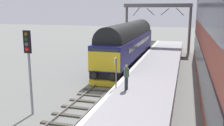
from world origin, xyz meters
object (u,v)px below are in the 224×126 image
object	(u,v)px
signal_post_mid	(29,61)
waiting_passenger	(126,75)
diesel_locomotive	(128,42)
platform_number_sign	(116,68)

from	to	relation	value
signal_post_mid	waiting_passenger	distance (m)	5.95
diesel_locomotive	waiting_passenger	size ratio (longest dim) A/B	10.91
diesel_locomotive	platform_number_sign	size ratio (longest dim) A/B	8.98
platform_number_sign	waiting_passenger	size ratio (longest dim) A/B	1.21
platform_number_sign	signal_post_mid	bearing A→B (deg)	-141.81
diesel_locomotive	waiting_passenger	distance (m)	12.39
platform_number_sign	waiting_passenger	world-z (taller)	platform_number_sign
signal_post_mid	waiting_passenger	xyz separation A→B (m)	(4.95, 3.09, -1.22)
signal_post_mid	waiting_passenger	world-z (taller)	signal_post_mid
diesel_locomotive	signal_post_mid	size ratio (longest dim) A/B	3.62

